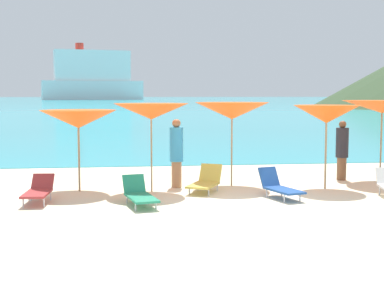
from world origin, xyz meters
TOP-DOWN VIEW (x-y plane):
  - ground_plane at (0.00, 10.00)m, footprint 50.00×100.00m
  - ocean_water at (0.00, 227.14)m, footprint 650.00×440.00m
  - umbrella_0 at (-4.24, 2.40)m, footprint 2.11×2.11m
  - umbrella_1 at (-2.36, 2.08)m, footprint 2.11×2.11m
  - umbrella_2 at (-0.11, 2.71)m, footprint 2.23×2.23m
  - umbrella_3 at (2.32, 1.98)m, footprint 1.94×1.94m
  - umbrella_4 at (4.32, 2.88)m, footprint 2.42×2.42m
  - lounge_chair_0 at (-5.08, 0.96)m, footprint 0.62×1.48m
  - lounge_chair_3 at (0.70, 0.80)m, footprint 0.91×1.46m
  - lounge_chair_4 at (-2.73, 0.36)m, footprint 0.83×1.57m
  - lounge_chair_5 at (-0.97, 1.88)m, footprint 1.12×1.43m
  - beachgoer_0 at (-1.64, 2.70)m, footprint 0.37×0.37m
  - beachgoer_1 at (3.35, 3.38)m, footprint 0.37×0.37m
  - cruise_ship at (-15.59, 232.78)m, footprint 43.85×17.97m

SIDE VIEW (x-z plane):
  - ground_plane at x=0.00m, z-range -0.30..0.00m
  - ocean_water at x=0.00m, z-range 0.00..0.02m
  - lounge_chair_4 at x=-2.73m, z-range -0.06..0.57m
  - lounge_chair_5 at x=-0.97m, z-range -0.06..0.62m
  - lounge_chair_0 at x=-5.08m, z-range -0.01..0.59m
  - lounge_chair_3 at x=0.70m, z-range -0.06..0.65m
  - beachgoer_1 at x=3.35m, z-range 0.04..1.80m
  - beachgoer_0 at x=-1.64m, z-range 0.05..1.92m
  - umbrella_0 at x=-4.24m, z-range 0.83..2.96m
  - umbrella_3 at x=2.32m, z-range 0.88..3.13m
  - umbrella_2 at x=-0.11m, z-range 0.93..3.25m
  - umbrella_1 at x=-2.36m, z-range 0.94..3.25m
  - umbrella_4 at x=4.32m, z-range 1.00..3.36m
  - cruise_ship at x=-15.59m, z-range -2.67..21.54m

